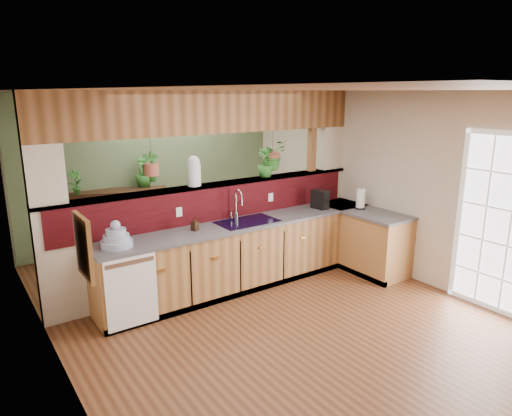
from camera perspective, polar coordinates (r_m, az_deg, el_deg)
ground at (r=5.55m, az=2.45°, el=-13.39°), size 4.60×7.00×0.01m
ceiling at (r=4.91m, az=2.78°, el=14.54°), size 4.60×7.00×0.01m
wall_back at (r=8.08m, az=-12.69°, el=4.87°), size 4.60×0.02×2.60m
wall_left at (r=4.16m, az=-23.56°, el=-4.85°), size 0.02×7.00×2.60m
wall_right at (r=6.70m, az=18.46°, el=2.56°), size 0.02×7.00×2.60m
pass_through_partition at (r=6.21m, az=-4.76°, el=1.35°), size 4.60×0.21×2.60m
pass_through_ledge at (r=6.16m, az=-5.04°, el=2.94°), size 4.60×0.21×0.04m
header_beam at (r=6.05m, az=-5.24°, el=11.85°), size 4.60×0.15×0.55m
sage_backwall at (r=8.06m, az=-12.63°, el=4.85°), size 4.55×0.02×2.55m
countertop at (r=6.48m, az=3.74°, el=-4.93°), size 4.14×1.52×0.90m
dishwasher at (r=5.25m, az=-15.28°, el=-10.07°), size 0.58×0.03×0.82m
navy_sink at (r=6.11m, az=-1.14°, el=-2.41°), size 0.82×0.50×0.18m
french_door at (r=6.07m, az=27.90°, el=-2.00°), size 0.06×1.02×2.16m
framed_print at (r=3.34m, az=-20.70°, el=-4.61°), size 0.04×0.35×0.45m
faucet at (r=6.13m, az=-2.36°, el=0.61°), size 0.19×0.19×0.42m
dish_stack at (r=5.31m, az=-17.05°, el=-3.69°), size 0.35×0.35×0.31m
soap_dispenser at (r=5.73m, az=-7.66°, el=-1.98°), size 0.10×0.10×0.17m
coffee_maker at (r=6.80m, az=8.06°, el=0.98°), size 0.15×0.25×0.28m
paper_towel at (r=6.89m, az=12.94°, el=1.10°), size 0.15×0.15×0.32m
glass_jar at (r=5.97m, az=-7.77°, el=4.62°), size 0.18×0.18×0.39m
ledge_plant_right at (r=6.56m, az=1.18°, el=5.68°), size 0.28×0.28×0.41m
hanging_plant_a at (r=5.70m, az=-12.99°, el=6.26°), size 0.23×0.20×0.49m
hanging_plant_b at (r=6.60m, az=2.10°, el=8.21°), size 0.43×0.38×0.55m
shelving_console at (r=7.76m, az=-17.13°, el=-1.87°), size 1.71×0.99×1.11m
shelf_plant_a at (r=7.45m, az=-21.61°, el=3.05°), size 0.22×0.17×0.39m
shelf_plant_b at (r=7.75m, az=-13.93°, el=4.39°), size 0.36×0.36×0.49m
floor_plant at (r=8.05m, az=-1.59°, el=-1.90°), size 0.74×0.69×0.66m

